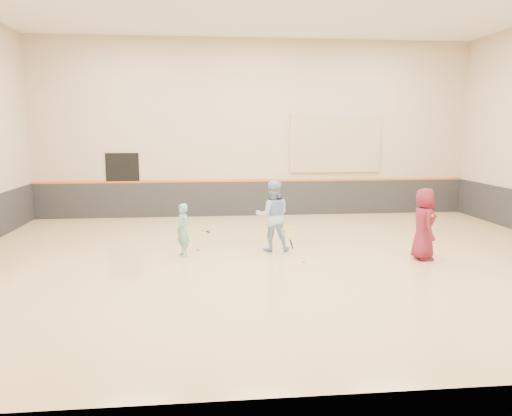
{
  "coord_description": "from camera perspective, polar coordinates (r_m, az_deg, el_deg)",
  "views": [
    {
      "loc": [
        -1.76,
        -11.15,
        2.99
      ],
      "look_at": [
        -0.56,
        0.4,
        1.15
      ],
      "focal_mm": 35.0,
      "sensor_mm": 36.0,
      "label": 1
    }
  ],
  "objects": [
    {
      "name": "instructor",
      "position": [
        12.31,
        1.92,
        -0.9
      ],
      "size": [
        0.88,
        0.7,
        1.75
      ],
      "primitive_type": "imported",
      "rotation": [
        0.0,
        0.0,
        3.1
      ],
      "color": "#91B1E0",
      "rests_on": "floor"
    },
    {
      "name": "young_man",
      "position": [
        12.11,
        18.62,
        -1.74
      ],
      "size": [
        0.6,
        0.86,
        1.66
      ],
      "primitive_type": "imported",
      "rotation": [
        0.0,
        0.0,
        1.47
      ],
      "color": "maroon",
      "rests_on": "floor"
    },
    {
      "name": "doorway",
      "position": [
        17.45,
        -14.95,
        2.49
      ],
      "size": [
        1.1,
        0.05,
        2.2
      ],
      "primitive_type": "cube",
      "color": "black",
      "rests_on": "floor"
    },
    {
      "name": "ball_in_hand",
      "position": [
        11.93,
        19.48,
        -0.81
      ],
      "size": [
        0.07,
        0.07,
        0.07
      ],
      "primitive_type": "sphere",
      "color": "#C3D631",
      "rests_on": "young_man"
    },
    {
      "name": "wainscot_back",
      "position": [
        17.38,
        -0.07,
        1.1
      ],
      "size": [
        14.9,
        0.04,
        1.2
      ],
      "primitive_type": "cube",
      "color": "#232326",
      "rests_on": "floor"
    },
    {
      "name": "ball_under_racket",
      "position": [
        11.38,
        5.46,
        -6.1
      ],
      "size": [
        0.07,
        0.07,
        0.07
      ],
      "primitive_type": "sphere",
      "color": "#CBD230",
      "rests_on": "floor"
    },
    {
      "name": "ball_beside_spare",
      "position": [
        12.53,
        -6.61,
        -4.71
      ],
      "size": [
        0.07,
        0.07,
        0.07
      ],
      "primitive_type": "sphere",
      "color": "#D0EB36",
      "rests_on": "floor"
    },
    {
      "name": "acoustic_panel",
      "position": [
        17.71,
        9.06,
        7.31
      ],
      "size": [
        3.2,
        0.08,
        2.0
      ],
      "primitive_type": "cube",
      "color": "tan",
      "rests_on": "wall_back"
    },
    {
      "name": "room",
      "position": [
        11.5,
        2.98,
        -1.92
      ],
      "size": [
        15.04,
        12.04,
        6.22
      ],
      "color": "tan",
      "rests_on": "ground"
    },
    {
      "name": "accent_stripe",
      "position": [
        17.29,
        -0.06,
        3.13
      ],
      "size": [
        14.9,
        0.03,
        0.06
      ],
      "primitive_type": "cube",
      "color": "#D85914",
      "rests_on": "wall_back"
    },
    {
      "name": "girl",
      "position": [
        11.93,
        -8.39,
        -2.5
      ],
      "size": [
        0.46,
        0.54,
        1.26
      ],
      "primitive_type": "imported",
      "rotation": [
        0.0,
        0.0,
        -1.15
      ],
      "color": "#6AB8B0",
      "rests_on": "floor"
    },
    {
      "name": "held_racket",
      "position": [
        12.11,
        3.68,
        -2.76
      ],
      "size": [
        0.42,
        0.42,
        0.62
      ],
      "primitive_type": null,
      "color": "#B1E833",
      "rests_on": "instructor"
    },
    {
      "name": "spare_racket",
      "position": [
        14.96,
        -5.8,
        -2.44
      ],
      "size": [
        0.75,
        0.75,
        0.07
      ],
      "primitive_type": null,
      "color": "#9FC02A",
      "rests_on": "floor"
    }
  ]
}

